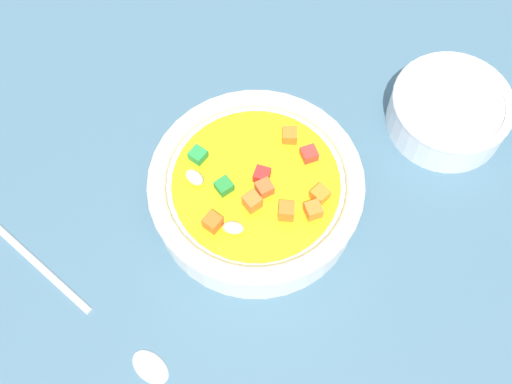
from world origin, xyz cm
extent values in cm
cube|color=#42667A|center=(0.00, 0.00, -1.00)|extent=(140.00, 140.00, 2.00)
cylinder|color=white|center=(0.00, 0.00, 1.93)|extent=(18.01, 18.01, 3.86)
torus|color=white|center=(0.00, 0.00, 4.34)|extent=(18.54, 18.54, 1.61)
cylinder|color=gold|center=(0.00, 0.00, 4.06)|extent=(14.42, 14.42, 0.40)
cube|color=#268634|center=(-1.19, -2.49, 4.72)|extent=(1.32, 1.32, 0.93)
cube|color=#E35C2B|center=(1.11, 0.07, 4.80)|extent=(1.49, 1.49, 1.08)
cube|color=orange|center=(3.94, -0.25, 5.00)|extent=(1.79, 1.79, 1.48)
cube|color=orange|center=(4.49, 3.22, 4.82)|extent=(1.36, 1.36, 1.12)
cube|color=green|center=(-4.96, -2.40, 4.73)|extent=(1.54, 1.54, 0.95)
cube|color=red|center=(0.98, 5.09, 4.75)|extent=(1.61, 1.61, 0.99)
ellipsoid|color=beige|center=(-3.37, -3.93, 4.79)|extent=(1.92, 1.39, 1.07)
cube|color=orange|center=(1.50, -1.62, 4.96)|extent=(1.31, 1.31, 1.41)
ellipsoid|color=beige|center=(2.23, -4.20, 4.62)|extent=(2.08, 2.04, 0.72)
cube|color=orange|center=(5.22, 1.80, 4.89)|extent=(1.62, 1.62, 1.26)
cube|color=orange|center=(-1.48, 4.97, 4.81)|extent=(1.78, 1.78, 1.10)
cube|color=orange|center=(0.90, -5.27, 4.92)|extent=(1.53, 1.53, 1.33)
cube|color=red|center=(-0.45, 0.65, 4.75)|extent=(1.75, 1.75, 0.99)
cylinder|color=silver|center=(-7.48, -18.42, 0.34)|extent=(13.26, 3.19, 0.67)
ellipsoid|color=silver|center=(6.00, -15.82, 0.49)|extent=(3.88, 2.80, 0.99)
cylinder|color=white|center=(4.73, 19.52, 1.73)|extent=(11.15, 11.15, 3.45)
torus|color=white|center=(4.73, 19.52, 3.67)|extent=(11.27, 11.27, 0.89)
camera|label=1|loc=(19.00, -15.40, 51.90)|focal=44.36mm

